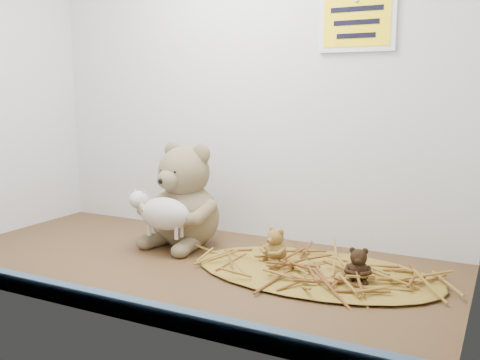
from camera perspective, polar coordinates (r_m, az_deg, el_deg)
The scene contains 8 objects.
alcove_shell at distance 125.55cm, azimuth -3.97°, elevation 12.12°, with size 120.40×60.20×90.40cm.
front_rail at distance 102.11cm, azimuth -14.92°, elevation -12.33°, with size 119.28×2.20×3.60cm, color #3D5475.
straw_bed at distance 118.54cm, azimuth 7.94°, elevation -9.64°, with size 54.92×31.89×1.06cm, color brown.
main_teddy at distance 136.58cm, azimuth -5.78°, elevation -1.54°, with size 21.26×22.44×26.36cm, color #776549, non-canonical shape.
toy_lamb at distance 129.58cm, azimuth -8.03°, elevation -3.59°, with size 17.08×10.43×11.04cm, color beige, non-canonical shape.
mini_teddy_tan at distance 122.48cm, azimuth 3.84°, elevation -6.77°, with size 6.26×6.61×7.77cm, color olive, non-canonical shape.
mini_teddy_brown at distance 112.68cm, azimuth 12.52°, elevation -8.65°, with size 5.63×5.94×6.98cm, color black, non-canonical shape.
wall_sign at distance 133.48cm, azimuth 12.37°, elevation 16.08°, with size 16.00×1.20×11.00cm, color yellow.
Camera 1 is at (64.44, -98.59, 39.24)cm, focal length 40.00 mm.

